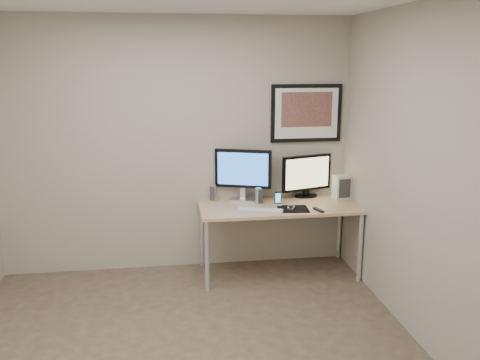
% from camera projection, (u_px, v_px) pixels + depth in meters
% --- Properties ---
extents(floor, '(3.60, 3.60, 0.00)m').
position_uv_depth(floor, '(187.00, 352.00, 3.86)').
color(floor, '#49382E').
rests_on(floor, ground).
extents(room, '(3.60, 3.60, 3.60)m').
position_uv_depth(room, '(180.00, 129.00, 3.91)').
color(room, white).
rests_on(room, ground).
extents(desk, '(1.60, 0.70, 0.73)m').
position_uv_depth(desk, '(279.00, 212.00, 5.14)').
color(desk, '#9D7E4C').
rests_on(desk, floor).
extents(framed_art, '(0.75, 0.04, 0.60)m').
position_uv_depth(framed_art, '(306.00, 113.00, 5.29)').
color(framed_art, black).
rests_on(framed_art, room).
extents(monitor_large, '(0.57, 0.27, 0.54)m').
position_uv_depth(monitor_large, '(243.00, 172.00, 5.25)').
color(monitor_large, '#BBBBC0').
rests_on(monitor_large, desk).
extents(monitor_tv, '(0.57, 0.20, 0.46)m').
position_uv_depth(monitor_tv, '(307.00, 175.00, 5.38)').
color(monitor_tv, black).
rests_on(monitor_tv, desk).
extents(speaker_left, '(0.09, 0.09, 0.17)m').
position_uv_depth(speaker_left, '(213.00, 193.00, 5.27)').
color(speaker_left, '#BBBBC0').
rests_on(speaker_left, desk).
extents(speaker_right, '(0.09, 0.09, 0.16)m').
position_uv_depth(speaker_right, '(258.00, 196.00, 5.17)').
color(speaker_right, '#BBBBC0').
rests_on(speaker_right, desk).
extents(phone_dock, '(0.07, 0.07, 0.14)m').
position_uv_depth(phone_dock, '(278.00, 199.00, 5.11)').
color(phone_dock, black).
rests_on(phone_dock, desk).
extents(keyboard, '(0.46, 0.26, 0.02)m').
position_uv_depth(keyboard, '(260.00, 210.00, 4.95)').
color(keyboard, silver).
rests_on(keyboard, desk).
extents(mousepad, '(0.32, 0.29, 0.00)m').
position_uv_depth(mousepad, '(293.00, 209.00, 5.00)').
color(mousepad, black).
rests_on(mousepad, desk).
extents(mouse, '(0.09, 0.11, 0.03)m').
position_uv_depth(mouse, '(291.00, 207.00, 5.01)').
color(mouse, black).
rests_on(mouse, mousepad).
extents(remote, '(0.08, 0.16, 0.02)m').
position_uv_depth(remote, '(318.00, 210.00, 4.95)').
color(remote, black).
rests_on(remote, desk).
extents(fan_unit, '(0.19, 0.15, 0.26)m').
position_uv_depth(fan_unit, '(342.00, 187.00, 5.34)').
color(fan_unit, silver).
rests_on(fan_unit, desk).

